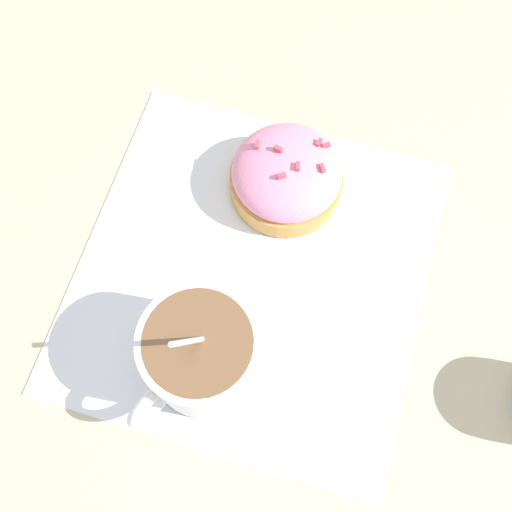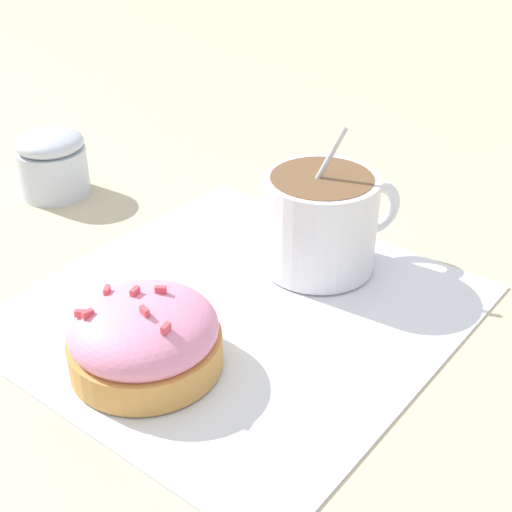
{
  "view_description": "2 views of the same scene",
  "coord_description": "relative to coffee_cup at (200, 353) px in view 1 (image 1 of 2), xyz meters",
  "views": [
    {
      "loc": [
        0.15,
        0.06,
        0.47
      ],
      "look_at": [
        -0.0,
        0.0,
        0.04
      ],
      "focal_mm": 42.0,
      "sensor_mm": 36.0,
      "label": 1
    },
    {
      "loc": [
        -0.29,
        -0.29,
        0.29
      ],
      "look_at": [
        0.01,
        -0.0,
        0.04
      ],
      "focal_mm": 50.0,
      "sensor_mm": 36.0,
      "label": 2
    }
  ],
  "objects": [
    {
      "name": "ground_plane",
      "position": [
        -0.08,
        0.01,
        -0.04
      ],
      "size": [
        3.0,
        3.0,
        0.0
      ],
      "primitive_type": "plane",
      "color": "#C6B793"
    },
    {
      "name": "paper_napkin",
      "position": [
        -0.08,
        0.01,
        -0.04
      ],
      "size": [
        0.31,
        0.3,
        0.0
      ],
      "color": "white",
      "rests_on": "ground_plane"
    },
    {
      "name": "coffee_cup",
      "position": [
        0.0,
        0.0,
        0.0
      ],
      "size": [
        0.11,
        0.09,
        0.11
      ],
      "color": "white",
      "rests_on": "paper_napkin"
    },
    {
      "name": "frosted_pastry",
      "position": [
        -0.17,
        0.0,
        -0.02
      ],
      "size": [
        0.1,
        0.1,
        0.05
      ],
      "color": "#D19347",
      "rests_on": "paper_napkin"
    }
  ]
}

